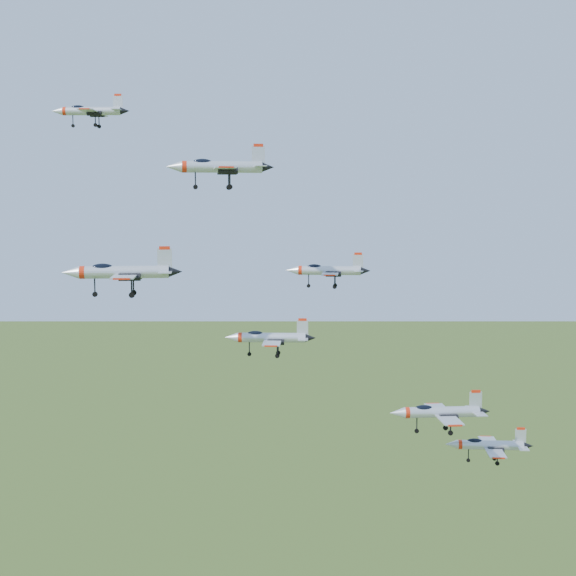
{
  "coord_description": "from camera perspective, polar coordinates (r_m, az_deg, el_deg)",
  "views": [
    {
      "loc": [
        10.73,
        -103.94,
        142.05
      ],
      "look_at": [
        8.68,
        -1.37,
        131.66
      ],
      "focal_mm": 50.0,
      "sensor_mm": 36.0,
      "label": 1
    }
  ],
  "objects": [
    {
      "name": "jet_lead",
      "position": [
        121.35,
        -13.93,
        12.13
      ],
      "size": [
        11.32,
        9.28,
        3.04
      ],
      "rotation": [
        0.0,
        0.0,
        -0.0
      ],
      "color": "silver"
    },
    {
      "name": "jet_left_high",
      "position": [
        99.94,
        -4.94,
        8.6
      ],
      "size": [
        13.4,
        11.2,
        3.58
      ],
      "rotation": [
        0.0,
        0.0,
        0.15
      ],
      "color": "silver"
    },
    {
      "name": "jet_right_high",
      "position": [
        84.57,
        -11.81,
        1.13
      ],
      "size": [
        12.41,
        10.34,
        3.32
      ],
      "rotation": [
        0.0,
        0.0,
        0.13
      ],
      "color": "silver"
    },
    {
      "name": "jet_left_low",
      "position": [
        113.83,
        2.79,
        1.27
      ],
      "size": [
        12.08,
        10.0,
        3.23
      ],
      "rotation": [
        0.0,
        0.0,
        -0.07
      ],
      "color": "silver"
    },
    {
      "name": "jet_right_low",
      "position": [
        91.23,
        -1.36,
        -3.53
      ],
      "size": [
        10.44,
        8.58,
        2.8
      ],
      "rotation": [
        0.0,
        0.0,
        -0.02
      ],
      "color": "silver"
    },
    {
      "name": "jet_trail",
      "position": [
        111.19,
        10.68,
        -8.65
      ],
      "size": [
        13.86,
        11.5,
        3.7
      ],
      "rotation": [
        0.0,
        0.0,
        0.09
      ],
      "color": "silver"
    },
    {
      "name": "jet_extra",
      "position": [
        118.16,
        14.03,
        -10.77
      ],
      "size": [
        12.33,
        10.18,
        3.3
      ],
      "rotation": [
        0.0,
        0.0,
        -0.05
      ],
      "color": "silver"
    }
  ]
}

